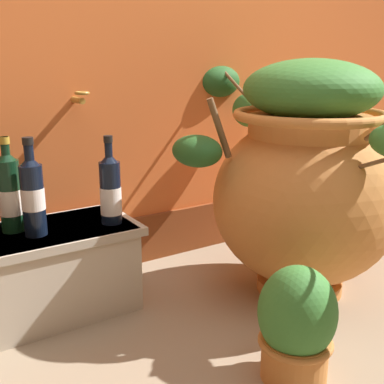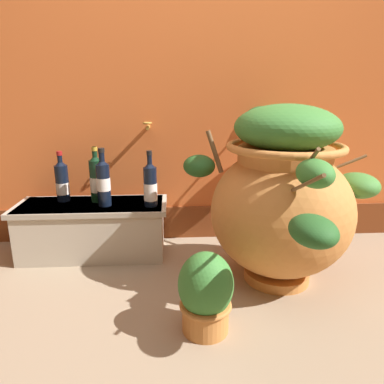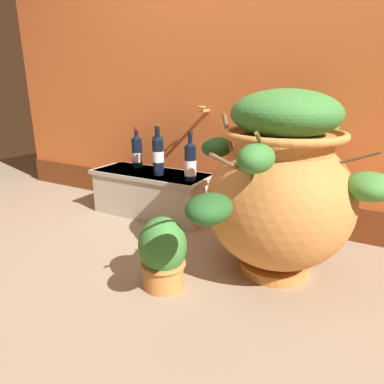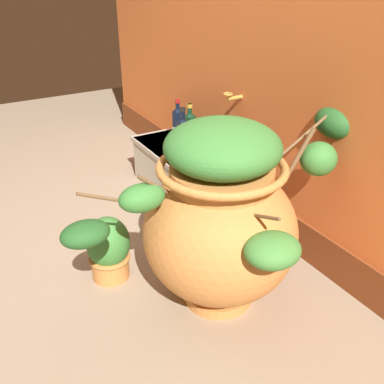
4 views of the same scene
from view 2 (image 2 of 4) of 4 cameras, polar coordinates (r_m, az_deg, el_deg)
ground_plane at (r=1.49m, az=3.81°, el=-23.90°), size 7.00×7.00×0.00m
back_wall at (r=2.37m, az=0.48°, el=23.93°), size 4.40×0.33×2.60m
terracotta_urn at (r=1.81m, az=14.40°, el=-0.57°), size 0.96×1.39×0.91m
stone_ledge at (r=2.21m, az=-15.76°, el=-5.49°), size 0.89×0.36×0.32m
wine_bottle_left at (r=2.16m, az=-15.28°, el=2.16°), size 0.08×0.08×0.33m
wine_bottle_middle at (r=2.07m, az=-14.22°, el=1.79°), size 0.08×0.08×0.34m
wine_bottle_right at (r=2.02m, az=-6.79°, el=1.21°), size 0.08×0.08×0.32m
wine_bottle_back at (r=2.24m, az=-20.38°, el=1.73°), size 0.08×0.08×0.30m
potted_shrub at (r=1.48m, az=2.24°, el=-16.15°), size 0.23×0.22×0.35m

